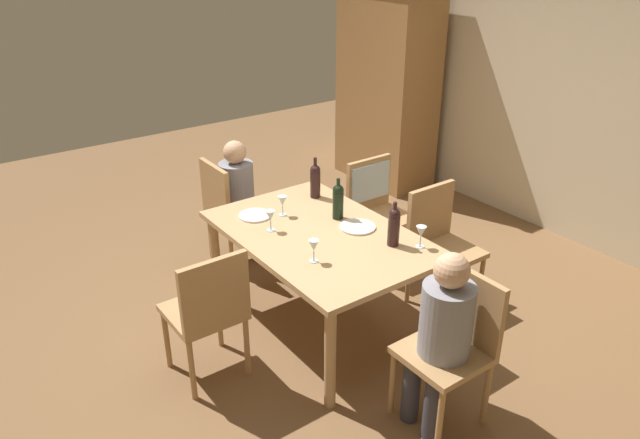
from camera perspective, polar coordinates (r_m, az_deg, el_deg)
name	(u,v)px	position (r m, az deg, el deg)	size (l,w,h in m)	color
ground_plane	(320,322)	(4.52, 0.00, -9.67)	(10.00, 10.00, 0.00)	brown
rear_room_partition	(571,88)	(5.86, 22.57, 11.34)	(6.40, 0.12, 2.70)	beige
armoire_cabinet	(387,83)	(6.76, 6.33, 12.63)	(1.18, 0.62, 2.18)	olive
dining_table	(320,243)	(4.17, 0.00, -2.27)	(1.59, 1.05, 0.74)	tan
chair_left_end	(229,206)	(5.09, -8.59, 1.28)	(0.44, 0.44, 0.92)	#A87F51
chair_right_end	(455,338)	(3.56, 12.57, -10.87)	(0.44, 0.44, 0.92)	#A87F51
chair_far_right	(439,239)	(4.59, 11.18, -1.79)	(0.44, 0.44, 0.92)	#A87F51
chair_near	(209,308)	(3.78, -10.46, -8.21)	(0.44, 0.44, 0.92)	#A87F51
chair_far_left	(374,198)	(5.05, 5.10, 2.01)	(0.46, 0.44, 0.92)	#A87F51
person_woman_host	(240,192)	(5.10, -7.55, 2.59)	(0.28, 0.33, 1.08)	#33333D
person_man_bearded	(442,330)	(3.43, 11.44, -10.14)	(0.29, 0.34, 1.11)	#33333D
wine_bottle_tall_green	(338,200)	(4.28, 1.71, 1.81)	(0.08, 0.08, 0.31)	black
wine_bottle_dark_red	(315,180)	(4.63, -0.45, 3.75)	(0.08, 0.08, 0.32)	black
wine_bottle_short_olive	(394,226)	(3.94, 6.98, -0.57)	(0.08, 0.08, 0.31)	black
wine_glass_near_left	(314,246)	(3.74, -0.60, -2.54)	(0.07, 0.07, 0.15)	silver
wine_glass_centre	(282,202)	(4.35, -3.57, 1.69)	(0.07, 0.07, 0.15)	silver
wine_glass_near_right	(421,232)	(3.96, 9.50, -1.20)	(0.07, 0.07, 0.15)	silver
wine_glass_far	(270,216)	(4.13, -4.69, 0.29)	(0.07, 0.07, 0.15)	silver
dinner_plate_host	(255,215)	(4.39, -6.15, 0.39)	(0.24, 0.24, 0.01)	white
dinner_plate_guest_left	(358,227)	(4.20, 3.56, -0.70)	(0.25, 0.25, 0.01)	silver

